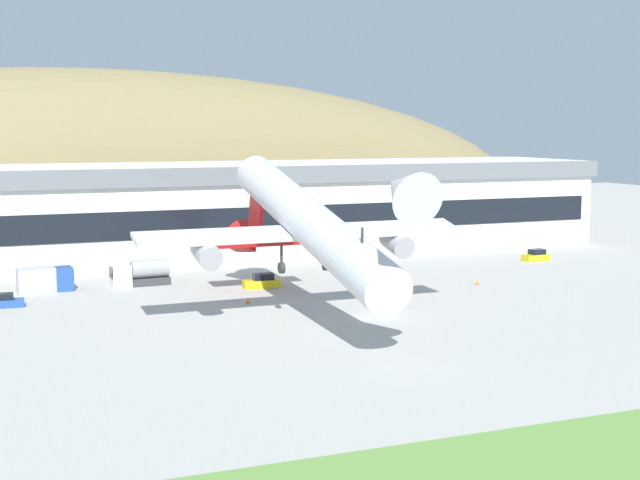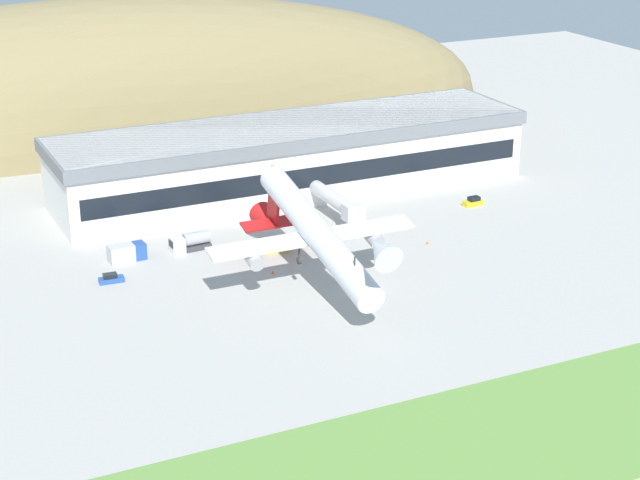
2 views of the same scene
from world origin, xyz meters
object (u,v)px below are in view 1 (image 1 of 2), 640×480
(service_car_3, at_px, (262,282))
(fuel_truck, at_px, (45,280))
(terminal_building, at_px, (298,201))
(box_truck, at_px, (141,273))
(service_car_1, at_px, (536,256))
(service_car_0, at_px, (4,301))
(cargo_airplane, at_px, (306,225))
(traffic_cone_1, at_px, (477,282))
(traffic_cone_0, at_px, (248,301))
(jetway_0, at_px, (353,240))

(service_car_3, height_order, fuel_truck, fuel_truck)
(terminal_building, distance_m, box_truck, 35.46)
(service_car_1, bearing_deg, box_truck, 178.84)
(terminal_building, distance_m, service_car_0, 52.34)
(service_car_1, distance_m, service_car_3, 42.38)
(terminal_building, distance_m, cargo_airplane, 47.47)
(service_car_0, bearing_deg, box_truck, 25.56)
(fuel_truck, bearing_deg, traffic_cone_1, -16.91)
(fuel_truck, height_order, box_truck, box_truck)
(terminal_building, relative_size, cargo_airplane, 2.04)
(service_car_0, height_order, service_car_1, service_car_1)
(box_truck, bearing_deg, traffic_cone_0, -60.40)
(box_truck, bearing_deg, service_car_1, -1.16)
(service_car_0, bearing_deg, service_car_3, 1.48)
(service_car_3, xyz_separation_m, traffic_cone_1, (24.26, -7.64, -0.41))
(box_truck, bearing_deg, terminal_building, 37.26)
(service_car_0, xyz_separation_m, traffic_cone_0, (23.97, -7.50, -0.32))
(terminal_building, height_order, cargo_airplane, cargo_airplane)
(box_truck, bearing_deg, traffic_cone_1, -21.16)
(service_car_0, height_order, traffic_cone_0, service_car_0)
(jetway_0, xyz_separation_m, service_car_1, (26.96, -2.24, -3.31))
(service_car_0, relative_size, fuel_truck, 0.64)
(traffic_cone_1, bearing_deg, fuel_truck, 163.09)
(terminal_building, height_order, service_car_0, terminal_building)
(jetway_0, relative_size, cargo_airplane, 0.37)
(jetway_0, height_order, service_car_3, jetway_0)
(jetway_0, xyz_separation_m, fuel_truck, (-38.60, -0.93, -2.61))
(cargo_airplane, relative_size, traffic_cone_0, 77.44)
(service_car_1, height_order, service_car_3, service_car_3)
(service_car_0, bearing_deg, fuel_truck, 58.27)
(terminal_building, xyz_separation_m, fuel_truck, (-38.60, -20.95, -6.11))
(fuel_truck, bearing_deg, service_car_3, -16.31)
(service_car_1, height_order, traffic_cone_0, service_car_1)
(jetway_0, distance_m, service_car_1, 27.26)
(jetway_0, xyz_separation_m, traffic_cone_1, (9.21, -15.46, -3.71))
(service_car_3, distance_m, fuel_truck, 24.54)
(terminal_building, bearing_deg, service_car_0, -146.59)
(fuel_truck, height_order, traffic_cone_0, fuel_truck)
(service_car_1, distance_m, box_truck, 54.79)
(service_car_3, bearing_deg, cargo_airplane, -93.29)
(terminal_building, bearing_deg, service_car_1, -39.54)
(cargo_airplane, bearing_deg, traffic_cone_0, 111.12)
(jetway_0, bearing_deg, box_truck, -177.66)
(service_car_3, height_order, box_truck, box_truck)
(terminal_building, height_order, fuel_truck, terminal_building)
(service_car_1, xyz_separation_m, box_truck, (-54.77, 1.11, 0.78))
(service_car_1, bearing_deg, jetway_0, 175.24)
(service_car_0, relative_size, service_car_3, 0.91)
(service_car_1, height_order, box_truck, box_truck)
(terminal_building, height_order, box_truck, terminal_building)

